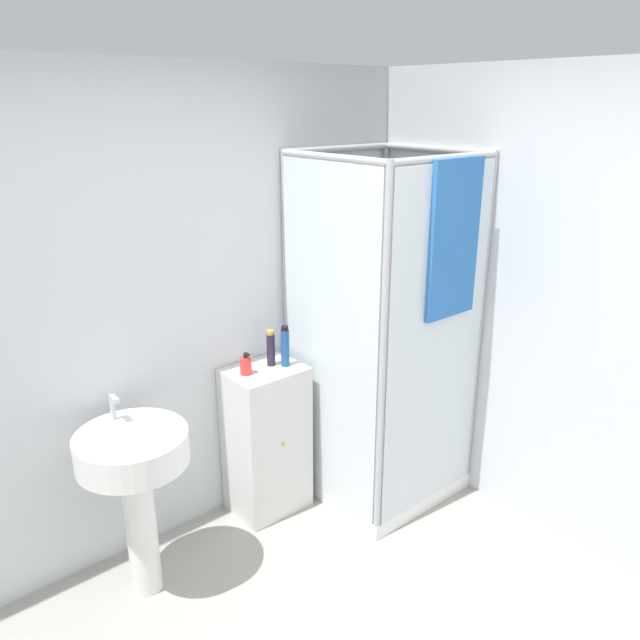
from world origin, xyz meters
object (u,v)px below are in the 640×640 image
(sink, at_px, (135,471))
(shampoo_bottle_blue, at_px, (285,347))
(soap_dispenser, at_px, (246,366))
(shampoo_bottle_tall_black, at_px, (271,348))

(sink, bearing_deg, shampoo_bottle_blue, 6.92)
(sink, xyz_separation_m, soap_dispenser, (0.74, 0.16, 0.27))
(sink, xyz_separation_m, shampoo_bottle_tall_black, (0.92, 0.18, 0.32))
(shampoo_bottle_tall_black, bearing_deg, shampoo_bottle_blue, -44.78)
(sink, height_order, shampoo_bottle_blue, shampoo_bottle_blue)
(sink, relative_size, soap_dispenser, 7.84)
(shampoo_bottle_tall_black, relative_size, shampoo_bottle_blue, 0.89)
(soap_dispenser, xyz_separation_m, shampoo_bottle_tall_black, (0.18, 0.01, 0.05))
(shampoo_bottle_tall_black, bearing_deg, sink, -169.20)
(sink, bearing_deg, shampoo_bottle_tall_black, 10.80)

